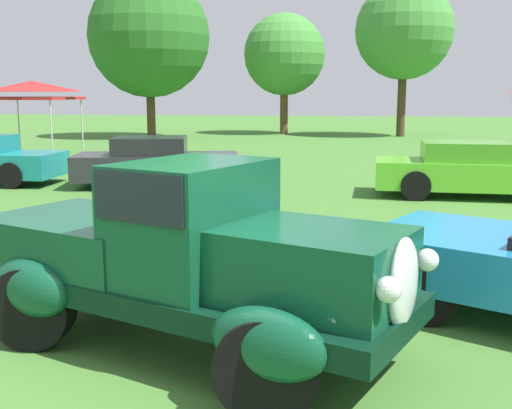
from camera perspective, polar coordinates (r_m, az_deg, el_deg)
ground_plane at (r=5.71m, az=-7.56°, el=-13.55°), size 120.00×120.00×0.00m
feature_pickup_truck at (r=5.64m, az=-6.29°, el=-4.58°), size 4.33×2.99×1.70m
show_car_charcoal at (r=15.78m, az=-9.03°, el=3.77°), size 4.20×2.41×1.22m
show_car_lime at (r=14.80m, az=18.80°, el=2.96°), size 4.29×1.87×1.22m
canopy_tent_left_field at (r=24.00m, az=-19.53°, el=9.78°), size 2.79×2.79×2.71m
treeline_far_left at (r=33.66m, az=-9.62°, el=14.70°), size 6.17×6.17×8.21m
treeline_mid_left at (r=36.15m, az=2.57°, el=13.32°), size 4.51×4.51×6.65m
treeline_center at (r=34.90m, az=13.21°, el=14.99°), size 5.07×5.07×8.03m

